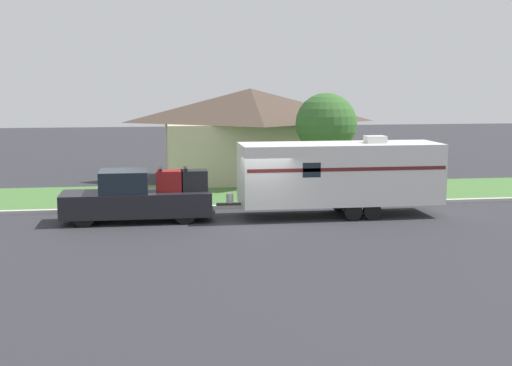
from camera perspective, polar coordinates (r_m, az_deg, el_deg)
name	(u,v)px	position (r m, az deg, el deg)	size (l,w,h in m)	color
ground_plane	(260,225)	(26.94, 0.33, -3.38)	(120.00, 120.00, 0.00)	#2D2D33
curb_strip	(247,206)	(30.57, -0.75, -1.86)	(80.00, 0.30, 0.14)	beige
lawn_strip	(236,194)	(34.15, -1.58, -0.90)	(80.00, 7.00, 0.03)	#477538
house_across_street	(250,132)	(39.34, -0.45, 4.07)	(9.95, 6.97, 4.99)	beige
pickup_truck	(138,198)	(27.88, -9.40, -1.17)	(5.83, 1.95, 2.08)	black
travel_trailer	(340,173)	(28.77, 6.74, 0.78)	(8.99, 2.48, 3.21)	black
mailbox	(394,178)	(32.93, 10.98, 0.43)	(0.48, 0.20, 1.36)	brown
tree_in_yard	(326,124)	(34.82, 5.64, 4.73)	(2.98, 2.98, 4.84)	brown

